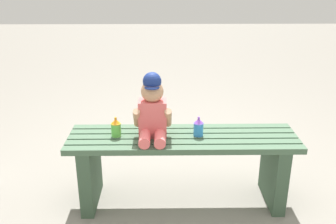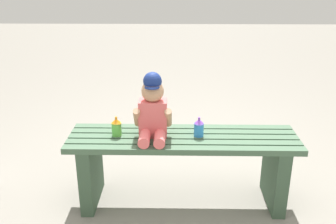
{
  "view_description": "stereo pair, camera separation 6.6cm",
  "coord_description": "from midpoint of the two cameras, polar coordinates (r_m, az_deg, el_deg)",
  "views": [
    {
      "loc": [
        -0.12,
        -2.14,
        1.47
      ],
      "look_at": [
        -0.09,
        -0.05,
        0.65
      ],
      "focal_mm": 40.67,
      "sensor_mm": 36.0,
      "label": 1
    },
    {
      "loc": [
        -0.06,
        -2.14,
        1.47
      ],
      "look_at": [
        -0.09,
        -0.05,
        0.65
      ],
      "focal_mm": 40.67,
      "sensor_mm": 36.0,
      "label": 2
    }
  ],
  "objects": [
    {
      "name": "ground_plane",
      "position": [
        2.6,
        2.88,
        -13.12
      ],
      "size": [
        16.0,
        16.0,
        0.0
      ],
      "primitive_type": "plane",
      "color": "gray"
    },
    {
      "name": "sippy_cup_left",
      "position": [
        2.37,
        -6.94,
        -2.2
      ],
      "size": [
        0.06,
        0.06,
        0.12
      ],
      "color": "#66CC4C",
      "rests_on": "park_bench"
    },
    {
      "name": "child_figure",
      "position": [
        2.29,
        -1.49,
        0.37
      ],
      "size": [
        0.23,
        0.27,
        0.4
      ],
      "color": "#E56666",
      "rests_on": "park_bench"
    },
    {
      "name": "park_bench",
      "position": [
        2.44,
        3.01,
        -7.14
      ],
      "size": [
        1.42,
        0.38,
        0.47
      ],
      "color": "#47664C",
      "rests_on": "ground_plane"
    },
    {
      "name": "sippy_cup_right",
      "position": [
        2.35,
        5.45,
        -2.29
      ],
      "size": [
        0.06,
        0.06,
        0.12
      ],
      "color": "#338CE5",
      "rests_on": "park_bench"
    }
  ]
}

